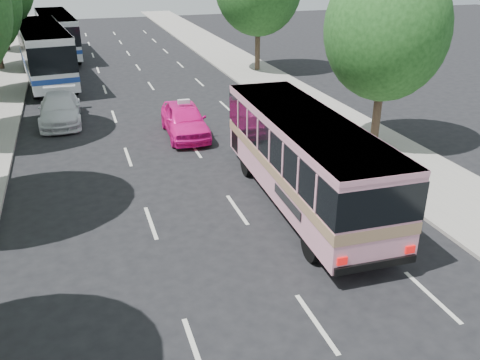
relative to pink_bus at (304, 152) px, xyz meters
name	(u,v)px	position (x,y,z in m)	size (l,w,h in m)	color
ground	(248,283)	(-3.22, -3.72, -1.92)	(120.00, 120.00, 0.00)	black
sidewalk_right	(271,83)	(5.28, 16.28, -1.86)	(4.00, 90.00, 0.12)	#9E998E
tree_right_near	(390,25)	(5.55, 4.23, 3.29)	(5.10, 5.10, 7.95)	#38281E
pink_bus	(304,152)	(0.00, 0.00, 0.00)	(2.79, 9.74, 3.08)	pink
pink_taxi	(185,120)	(-2.22, 8.21, -1.15)	(1.82, 4.53, 1.54)	#F91596
white_pickup	(60,109)	(-7.72, 12.13, -1.22)	(1.96, 4.83, 1.40)	white
tour_coach_front	(44,49)	(-8.47, 21.57, 0.24)	(3.88, 12.17, 3.58)	white
tour_coach_rear	(56,31)	(-7.72, 30.55, 0.11)	(3.40, 11.45, 3.38)	white
taxi_roof_sign	(184,101)	(-2.22, 8.21, -0.28)	(0.55, 0.18, 0.18)	silver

